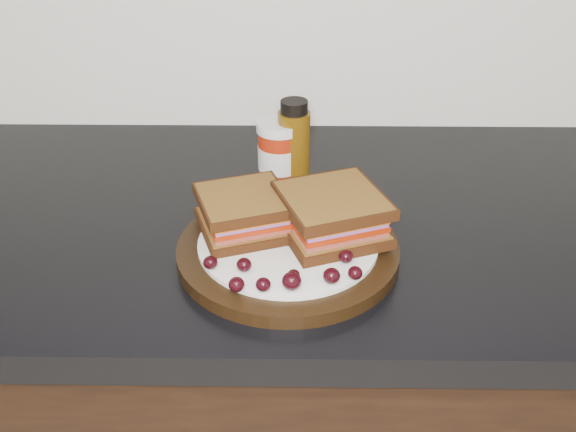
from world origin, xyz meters
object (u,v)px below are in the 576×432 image
plate (288,250)px  sandwich_left (244,213)px  oil_bottle (294,143)px  condiment_jar (279,152)px

plate → sandwich_left: size_ratio=2.58×
plate → oil_bottle: 0.21m
condiment_jar → oil_bottle: 0.03m
condiment_jar → oil_bottle: oil_bottle is taller
condiment_jar → oil_bottle: size_ratio=0.75×
oil_bottle → sandwich_left: bearing=-110.1°
condiment_jar → oil_bottle: bearing=-9.8°
sandwich_left → condiment_jar: condiment_jar is taller
sandwich_left → oil_bottle: oil_bottle is taller
plate → condiment_jar: (-0.02, 0.20, 0.04)m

